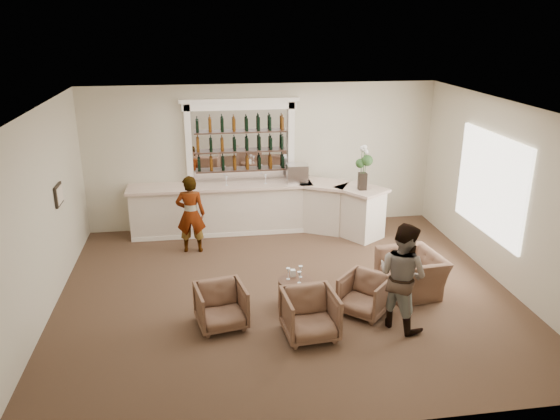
# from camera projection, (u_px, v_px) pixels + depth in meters

# --- Properties ---
(ground) EXTENTS (8.00, 8.00, 0.00)m
(ground) POSITION_uv_depth(u_px,v_px,m) (286.00, 292.00, 9.80)
(ground) COLOR brown
(ground) RESTS_ON ground
(room_shell) EXTENTS (8.04, 7.02, 3.32)m
(room_shell) POSITION_uv_depth(u_px,v_px,m) (289.00, 156.00, 9.71)
(room_shell) COLOR beige
(room_shell) RESTS_ON ground
(bar_counter) EXTENTS (5.72, 1.80, 1.14)m
(bar_counter) POSITION_uv_depth(u_px,v_px,m) (258.00, 208.00, 12.38)
(bar_counter) COLOR white
(bar_counter) RESTS_ON ground
(back_bar_alcove) EXTENTS (2.64, 0.25, 3.00)m
(back_bar_alcove) POSITION_uv_depth(u_px,v_px,m) (241.00, 142.00, 12.23)
(back_bar_alcove) COLOR white
(back_bar_alcove) RESTS_ON ground
(cocktail_table) EXTENTS (0.58, 0.58, 0.50)m
(cocktail_table) POSITION_uv_depth(u_px,v_px,m) (295.00, 293.00, 9.26)
(cocktail_table) COLOR #4C2E21
(cocktail_table) RESTS_ON ground
(sommelier) EXTENTS (0.63, 0.44, 1.65)m
(sommelier) POSITION_uv_depth(u_px,v_px,m) (191.00, 214.00, 11.28)
(sommelier) COLOR gray
(sommelier) RESTS_ON ground
(guest) EXTENTS (1.02, 1.07, 1.74)m
(guest) POSITION_uv_depth(u_px,v_px,m) (402.00, 276.00, 8.48)
(guest) COLOR gray
(guest) RESTS_ON ground
(armchair_left) EXTENTS (0.88, 0.90, 0.70)m
(armchair_left) POSITION_uv_depth(u_px,v_px,m) (221.00, 306.00, 8.64)
(armchair_left) COLOR brown
(armchair_left) RESTS_ON ground
(armchair_center) EXTENTS (0.86, 0.88, 0.74)m
(armchair_center) POSITION_uv_depth(u_px,v_px,m) (310.00, 315.00, 8.35)
(armchair_center) COLOR brown
(armchair_center) RESTS_ON ground
(armchair_right) EXTENTS (1.03, 1.03, 0.67)m
(armchair_right) POSITION_uv_depth(u_px,v_px,m) (365.00, 295.00, 9.02)
(armchair_right) COLOR brown
(armchair_right) RESTS_ON ground
(armchair_far) EXTENTS (1.10, 1.22, 0.72)m
(armchair_far) POSITION_uv_depth(u_px,v_px,m) (411.00, 273.00, 9.74)
(armchair_far) COLOR brown
(armchair_far) RESTS_ON ground
(espresso_machine) EXTENTS (0.48, 0.41, 0.41)m
(espresso_machine) POSITION_uv_depth(u_px,v_px,m) (297.00, 173.00, 12.32)
(espresso_machine) COLOR silver
(espresso_machine) RESTS_ON bar_counter
(flower_vase) EXTENTS (0.26, 0.26, 0.99)m
(flower_vase) POSITION_uv_depth(u_px,v_px,m) (363.00, 165.00, 11.65)
(flower_vase) COLOR black
(flower_vase) RESTS_ON bar_counter
(wine_glass_bar_left) EXTENTS (0.07, 0.07, 0.21)m
(wine_glass_bar_left) POSITION_uv_depth(u_px,v_px,m) (265.00, 179.00, 12.23)
(wine_glass_bar_left) COLOR white
(wine_glass_bar_left) RESTS_ON bar_counter
(wine_glass_bar_right) EXTENTS (0.07, 0.07, 0.21)m
(wine_glass_bar_right) POSITION_uv_depth(u_px,v_px,m) (226.00, 181.00, 12.10)
(wine_glass_bar_right) COLOR white
(wine_glass_bar_right) RESTS_ON bar_counter
(wine_glass_tbl_a) EXTENTS (0.07, 0.07, 0.21)m
(wine_glass_tbl_a) POSITION_uv_depth(u_px,v_px,m) (288.00, 274.00, 9.15)
(wine_glass_tbl_a) COLOR white
(wine_glass_tbl_a) RESTS_ON cocktail_table
(wine_glass_tbl_b) EXTENTS (0.07, 0.07, 0.21)m
(wine_glass_tbl_b) POSITION_uv_depth(u_px,v_px,m) (301.00, 272.00, 9.23)
(wine_glass_tbl_b) COLOR white
(wine_glass_tbl_b) RESTS_ON cocktail_table
(wine_glass_tbl_c) EXTENTS (0.07, 0.07, 0.21)m
(wine_glass_tbl_c) POSITION_uv_depth(u_px,v_px,m) (299.00, 277.00, 9.03)
(wine_glass_tbl_c) COLOR white
(wine_glass_tbl_c) RESTS_ON cocktail_table
(napkin_holder) EXTENTS (0.08, 0.08, 0.12)m
(napkin_holder) POSITION_uv_depth(u_px,v_px,m) (293.00, 273.00, 9.28)
(napkin_holder) COLOR white
(napkin_holder) RESTS_ON cocktail_table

